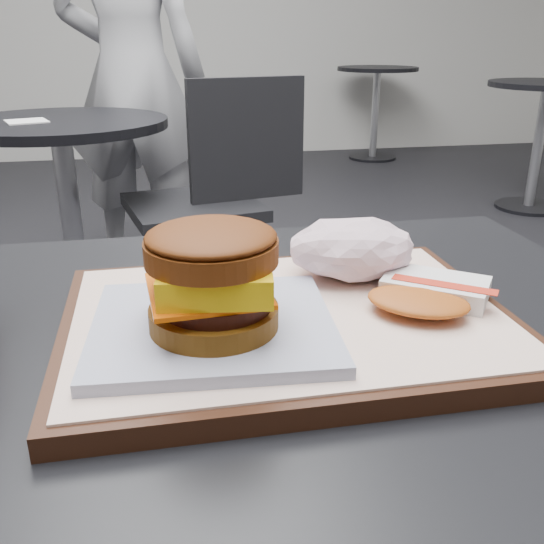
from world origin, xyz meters
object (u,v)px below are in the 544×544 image
(serving_tray, at_px, (288,322))
(hash_brown, at_px, (428,294))
(crumpled_wrapper, at_px, (353,249))
(patron, at_px, (132,75))
(neighbor_chair, at_px, (212,192))
(customer_table, at_px, (239,510))
(breakfast_sandwich, at_px, (213,290))
(neighbor_table, at_px, (66,180))

(serving_tray, distance_m, hash_brown, 0.13)
(crumpled_wrapper, bearing_deg, patron, 96.49)
(neighbor_chair, height_order, patron, patron)
(serving_tray, relative_size, patron, 0.22)
(crumpled_wrapper, height_order, neighbor_chair, neighbor_chair)
(serving_tray, bearing_deg, hash_brown, -4.67)
(serving_tray, bearing_deg, neighbor_chair, 86.89)
(serving_tray, bearing_deg, patron, 94.27)
(patron, bearing_deg, neighbor_chair, 127.89)
(customer_table, distance_m, neighbor_chair, 1.56)
(serving_tray, xyz_separation_m, neighbor_chair, (0.08, 1.55, -0.27))
(breakfast_sandwich, height_order, neighbor_table, breakfast_sandwich)
(neighbor_chair, xyz_separation_m, patron, (-0.25, 0.68, 0.34))
(serving_tray, height_order, breakfast_sandwich, breakfast_sandwich)
(crumpled_wrapper, xyz_separation_m, patron, (-0.25, 2.16, 0.03))
(neighbor_table, bearing_deg, patron, 68.46)
(crumpled_wrapper, xyz_separation_m, neighbor_chair, (0.00, 1.48, -0.31))
(crumpled_wrapper, distance_m, neighbor_chair, 1.51)
(breakfast_sandwich, bearing_deg, patron, 92.53)
(breakfast_sandwich, distance_m, neighbor_chair, 1.62)
(breakfast_sandwich, bearing_deg, neighbor_table, 101.15)
(breakfast_sandwich, bearing_deg, hash_brown, 6.95)
(neighbor_chair, bearing_deg, neighbor_table, 168.75)
(customer_table, distance_m, hash_brown, 0.27)
(customer_table, relative_size, crumpled_wrapper, 6.45)
(hash_brown, bearing_deg, serving_tray, 175.33)
(hash_brown, distance_m, neighbor_table, 1.75)
(breakfast_sandwich, xyz_separation_m, neighbor_chair, (0.15, 1.58, -0.32))
(serving_tray, distance_m, breakfast_sandwich, 0.09)
(neighbor_table, bearing_deg, serving_tray, -76.43)
(customer_table, height_order, neighbor_table, customer_table)
(serving_tray, height_order, neighbor_chair, neighbor_chair)
(hash_brown, relative_size, neighbor_table, 0.18)
(hash_brown, distance_m, neighbor_chair, 1.59)
(neighbor_chair, relative_size, patron, 0.52)
(crumpled_wrapper, bearing_deg, neighbor_chair, 89.82)
(neighbor_table, distance_m, patron, 0.70)
(customer_table, height_order, serving_tray, serving_tray)
(customer_table, bearing_deg, hash_brown, -2.06)
(customer_table, bearing_deg, crumpled_wrapper, 30.15)
(serving_tray, xyz_separation_m, breakfast_sandwich, (-0.07, -0.03, 0.05))
(crumpled_wrapper, bearing_deg, neighbor_table, 106.82)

